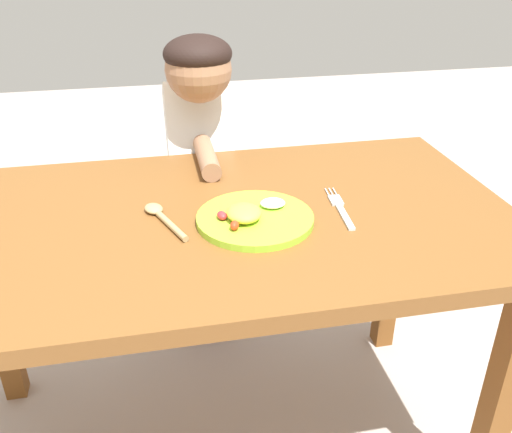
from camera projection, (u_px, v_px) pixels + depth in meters
name	position (u px, v px, depth m)	size (l,w,h in m)	color
dining_table	(216.00, 250.00, 1.32)	(1.40, 0.78, 0.74)	brown
plate	(254.00, 218.00, 1.24)	(0.26, 0.26, 0.05)	#95D231
fork	(340.00, 208.00, 1.30)	(0.04, 0.21, 0.01)	silver
spoon	(162.00, 216.00, 1.26)	(0.10, 0.19, 0.02)	tan
person	(201.00, 182.00, 1.77)	(0.20, 0.45, 1.07)	#494163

